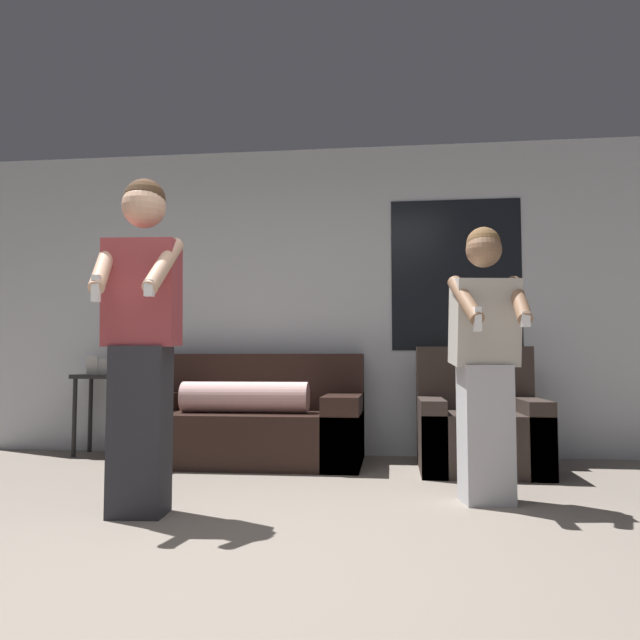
{
  "coord_description": "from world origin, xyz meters",
  "views": [
    {
      "loc": [
        0.62,
        -2.34,
        0.8
      ],
      "look_at": [
        0.22,
        1.09,
        1.03
      ],
      "focal_mm": 35.0,
      "sensor_mm": 36.0,
      "label": 1
    }
  ],
  "objects_px": {
    "couch": "(249,424)",
    "person_right": "(485,360)",
    "side_table": "(106,389)",
    "person_left": "(142,336)",
    "armchair": "(479,429)"
  },
  "relations": [
    {
      "from": "couch",
      "to": "side_table",
      "type": "height_order",
      "value": "couch"
    },
    {
      "from": "side_table",
      "to": "person_left",
      "type": "xyz_separation_m",
      "value": [
        1.15,
        -2.03,
        0.37
      ]
    },
    {
      "from": "side_table",
      "to": "couch",
      "type": "bearing_deg",
      "value": -10.41
    },
    {
      "from": "armchair",
      "to": "person_left",
      "type": "relative_size",
      "value": 0.52
    },
    {
      "from": "armchair",
      "to": "person_right",
      "type": "bearing_deg",
      "value": -95.58
    },
    {
      "from": "couch",
      "to": "side_table",
      "type": "bearing_deg",
      "value": 169.59
    },
    {
      "from": "armchair",
      "to": "side_table",
      "type": "xyz_separation_m",
      "value": [
        -3.12,
        0.4,
        0.27
      ]
    },
    {
      "from": "couch",
      "to": "armchair",
      "type": "height_order",
      "value": "armchair"
    },
    {
      "from": "couch",
      "to": "person_left",
      "type": "distance_m",
      "value": 1.9
    },
    {
      "from": "couch",
      "to": "person_right",
      "type": "xyz_separation_m",
      "value": [
        1.68,
        -1.29,
        0.51
      ]
    },
    {
      "from": "armchair",
      "to": "person_right",
      "type": "height_order",
      "value": "person_right"
    },
    {
      "from": "couch",
      "to": "side_table",
      "type": "relative_size",
      "value": 2.14
    },
    {
      "from": "couch",
      "to": "person_right",
      "type": "bearing_deg",
      "value": -37.46
    },
    {
      "from": "person_left",
      "to": "person_right",
      "type": "height_order",
      "value": "person_left"
    },
    {
      "from": "armchair",
      "to": "person_right",
      "type": "relative_size",
      "value": 0.58
    }
  ]
}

